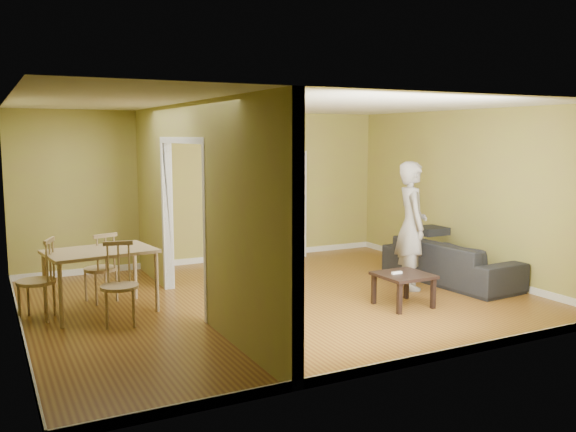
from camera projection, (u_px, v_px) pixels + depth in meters
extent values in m
plane|color=olive|center=(282.00, 299.00, 8.25)|extent=(6.50, 6.50, 0.00)
plane|color=white|center=(281.00, 104.00, 7.91)|extent=(6.50, 6.50, 0.00)
plane|color=#9F8E4C|center=(211.00, 188.00, 10.51)|extent=(6.50, 0.00, 6.50)
plane|color=#9F8E4C|center=(412.00, 233.00, 5.65)|extent=(6.50, 0.00, 6.50)
plane|color=#9F8E4C|center=(14.00, 219.00, 6.62)|extent=(0.00, 5.50, 5.50)
plane|color=#9F8E4C|center=(467.00, 193.00, 9.54)|extent=(0.00, 5.50, 5.50)
cube|color=black|center=(290.00, 152.00, 11.05)|extent=(0.10, 0.10, 0.10)
imported|color=#2B2B34|center=(451.00, 255.00, 9.16)|extent=(2.26, 1.09, 0.84)
imported|color=slate|center=(412.00, 215.00, 8.71)|extent=(0.96, 0.86, 2.16)
cube|color=white|center=(262.00, 206.00, 10.78)|extent=(0.02, 0.35, 1.93)
cube|color=white|center=(301.00, 204.00, 11.13)|extent=(0.02, 0.35, 1.93)
cube|color=white|center=(278.00, 204.00, 11.10)|extent=(0.81, 0.02, 1.93)
cube|color=white|center=(282.00, 256.00, 11.08)|extent=(0.77, 0.35, 0.02)
cube|color=white|center=(282.00, 236.00, 11.03)|extent=(0.77, 0.35, 0.02)
cube|color=white|center=(282.00, 215.00, 10.98)|extent=(0.77, 0.35, 0.02)
cube|color=white|center=(282.00, 194.00, 10.93)|extent=(0.77, 0.35, 0.02)
cube|color=white|center=(282.00, 173.00, 10.88)|extent=(0.77, 0.35, 0.02)
cube|color=white|center=(282.00, 152.00, 10.83)|extent=(0.77, 0.35, 0.02)
cube|color=navy|center=(280.00, 229.00, 11.00)|extent=(0.44, 0.29, 0.23)
cube|color=teal|center=(281.00, 208.00, 10.96)|extent=(0.44, 0.29, 0.23)
cube|color=navy|center=(281.00, 187.00, 10.90)|extent=(0.45, 0.29, 0.23)
cube|color=navy|center=(281.00, 177.00, 10.88)|extent=(0.40, 0.26, 0.20)
cube|color=black|center=(403.00, 275.00, 7.86)|extent=(0.64, 0.64, 0.04)
cube|color=black|center=(399.00, 299.00, 7.53)|extent=(0.05, 0.05, 0.39)
cube|color=black|center=(433.00, 294.00, 7.77)|extent=(0.05, 0.05, 0.39)
cube|color=black|center=(374.00, 289.00, 8.00)|extent=(0.05, 0.05, 0.39)
cube|color=black|center=(407.00, 285.00, 8.24)|extent=(0.05, 0.05, 0.39)
cube|color=white|center=(397.00, 273.00, 7.84)|extent=(0.15, 0.04, 0.03)
cube|color=tan|center=(100.00, 251.00, 7.54)|extent=(1.27, 0.85, 0.04)
cylinder|color=tan|center=(55.00, 295.00, 7.00)|extent=(0.05, 0.05, 0.75)
cylinder|color=tan|center=(155.00, 284.00, 7.53)|extent=(0.05, 0.05, 0.75)
cylinder|color=tan|center=(48.00, 281.00, 7.66)|extent=(0.05, 0.05, 0.75)
cylinder|color=tan|center=(141.00, 272.00, 8.18)|extent=(0.05, 0.05, 0.75)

